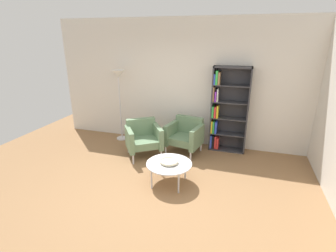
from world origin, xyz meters
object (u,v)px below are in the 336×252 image
object	(u,v)px
coffee_table_low	(169,165)
armchair_spare_guest	(143,137)
decorative_bowl	(169,161)
armchair_near_window	(185,135)
floor_lamp_torchiere	(119,82)
bookshelf_tall	(226,111)

from	to	relation	value
coffee_table_low	armchair_spare_guest	distance (m)	1.28
decorative_bowl	armchair_spare_guest	world-z (taller)	armchair_spare_guest
coffee_table_low	armchair_spare_guest	bearing A→B (deg)	133.01
armchair_near_window	armchair_spare_guest	size ratio (longest dim) A/B	0.88
coffee_table_low	floor_lamp_torchiere	world-z (taller)	floor_lamp_torchiere
floor_lamp_torchiere	decorative_bowl	bearing A→B (deg)	-43.05
bookshelf_tall	armchair_spare_guest	size ratio (longest dim) A/B	2.01
decorative_bowl	coffee_table_low	bearing A→B (deg)	-126.87
coffee_table_low	decorative_bowl	world-z (taller)	decorative_bowl
coffee_table_low	floor_lamp_torchiere	size ratio (longest dim) A/B	0.46
armchair_spare_guest	floor_lamp_torchiere	bearing A→B (deg)	106.14
coffee_table_low	decorative_bowl	bearing A→B (deg)	53.13
coffee_table_low	armchair_spare_guest	world-z (taller)	armchair_spare_guest
coffee_table_low	floor_lamp_torchiere	bearing A→B (deg)	136.95
decorative_bowl	floor_lamp_torchiere	bearing A→B (deg)	136.95
bookshelf_tall	decorative_bowl	world-z (taller)	bookshelf_tall
coffee_table_low	floor_lamp_torchiere	distance (m)	2.65
coffee_table_low	armchair_near_window	distance (m)	1.36
armchair_near_window	floor_lamp_torchiere	bearing A→B (deg)	-178.08
bookshelf_tall	floor_lamp_torchiere	bearing A→B (deg)	-177.20
coffee_table_low	armchair_spare_guest	size ratio (longest dim) A/B	0.85
bookshelf_tall	floor_lamp_torchiere	distance (m)	2.60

